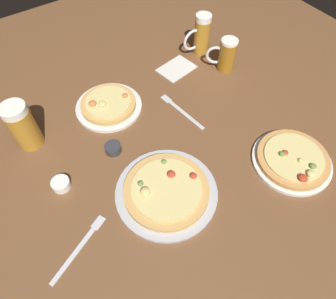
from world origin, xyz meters
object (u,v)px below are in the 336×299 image
Objects in this scene: pizza_plate_near at (166,191)px; fork_spare at (181,111)px; pizza_plate_far at (109,105)px; ramekin_butter at (61,184)px; napkin_folded at (176,68)px; fork_left at (80,247)px; beer_mug_pale at (226,55)px; beer_mug_amber at (23,125)px; ramekin_sauce at (113,148)px; pizza_plate_side at (293,160)px; beer_mug_dark at (201,35)px.

pizza_plate_near is 0.37m from fork_spare.
ramekin_butter is at bearing -142.40° from pizza_plate_far.
napkin_folded is 0.84m from fork_left.
napkin_folded is (0.38, 0.48, -0.01)m from pizza_plate_near.
beer_mug_pale is 0.22m from napkin_folded.
pizza_plate_near is 1.27× the size of pizza_plate_far.
fork_spare is (0.54, -0.19, -0.09)m from beer_mug_amber.
beer_mug_pale is (0.53, -0.07, 0.05)m from pizza_plate_far.
pizza_plate_far is 1.69× the size of napkin_folded.
ramekin_butter reaches higher than fork_left.
fork_spare is at bearing 46.53° from pizza_plate_near.
napkin_folded reaches higher than fork_left.
pizza_plate_far is 4.43× the size of ramekin_sauce.
fork_left is (-0.02, -0.46, -0.09)m from beer_mug_amber.
napkin_folded is (0.44, 0.24, -0.01)m from ramekin_sauce.
pizza_plate_side reaches higher than fork_spare.
pizza_plate_side is at bearing -55.80° from pizza_plate_far.
pizza_plate_near reaches higher than fork_spare.
beer_mug_amber is at bearing 160.71° from fork_spare.
pizza_plate_far reaches higher than ramekin_sauce.
fork_left is (-0.04, -0.22, -0.01)m from ramekin_butter.
pizza_plate_side is 1.76× the size of napkin_folded.
fork_spare is at bearing -37.96° from pizza_plate_far.
pizza_plate_side is 4.62× the size of ramekin_sauce.
pizza_plate_near is at bearing 0.45° from fork_left.
beer_mug_dark reaches higher than pizza_plate_side.
pizza_plate_far is (0.03, 0.44, 0.00)m from pizza_plate_near.
beer_mug_amber reaches higher than pizza_plate_near.
beer_mug_amber is 0.57m from fork_spare.
beer_mug_pale reaches higher than pizza_plate_side.
pizza_plate_far and pizza_plate_side have the same top height.
pizza_plate_near and pizza_plate_far have the same top height.
beer_mug_amber is 0.31m from ramekin_sauce.
fork_spare is (-0.29, -0.26, -0.09)m from beer_mug_dark.
beer_mug_dark is 2.99× the size of ramekin_butter.
beer_mug_dark is 1.00m from fork_left.
beer_mug_amber is at bearing 87.30° from fork_left.
fork_spare is (0.52, 0.05, -0.01)m from ramekin_butter.
pizza_plate_far is at bearing -2.04° from beer_mug_amber.
fork_left is at bearing -99.61° from ramekin_butter.
pizza_plate_near is 0.31m from fork_left.
fork_left is at bearing -179.55° from pizza_plate_near.
pizza_plate_side is at bearing -38.98° from ramekin_sauce.
ramekin_sauce is (-0.06, 0.25, -0.00)m from pizza_plate_near.
ramekin_butter is (-0.83, -0.15, -0.06)m from beer_mug_pale.
ramekin_butter is at bearing -157.71° from napkin_folded.
pizza_plate_side is 1.91× the size of beer_mug_pale.
beer_mug_amber is at bearing 137.32° from ramekin_sauce.
beer_mug_amber reaches higher than pizza_plate_far.
beer_mug_amber reaches higher than beer_mug_dark.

